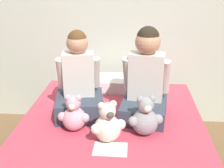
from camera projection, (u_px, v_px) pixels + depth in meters
name	position (u px, v px, depth m)	size (l,w,h in m)	color
bed	(109.00, 164.00, 1.96)	(1.35, 1.96, 0.47)	#997F60
child_on_left	(79.00, 85.00, 2.09)	(0.40, 0.40, 0.64)	#384251
child_on_right	(146.00, 81.00, 2.04)	(0.38, 0.43, 0.67)	#384251
teddy_bear_held_by_left_child	(74.00, 115.00, 1.91)	(0.22, 0.16, 0.26)	#DBA3B2
teddy_bear_held_by_right_child	(145.00, 118.00, 1.86)	(0.23, 0.18, 0.28)	#939399
teddy_bear_between_children	(108.00, 125.00, 1.78)	(0.22, 0.17, 0.28)	silver
pillow_at_headboard	(117.00, 83.00, 2.60)	(0.56, 0.28, 0.11)	white
sign_card	(110.00, 149.00, 1.73)	(0.21, 0.15, 0.00)	white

